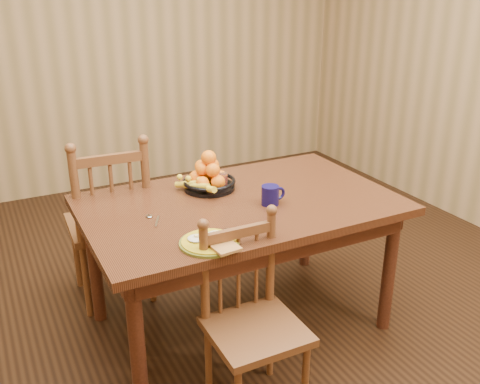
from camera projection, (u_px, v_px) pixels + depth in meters
name	position (u px, v px, depth m)	size (l,w,h in m)	color
room	(240.00, 85.00, 2.55)	(4.52, 5.02, 2.72)	black
dining_table	(240.00, 216.00, 2.80)	(1.60, 1.00, 0.75)	black
chair_far	(111.00, 223.00, 3.11)	(0.48, 0.46, 1.02)	#513018
chair_near	(252.00, 323.00, 2.33)	(0.40, 0.39, 0.88)	#513018
breakfast_plate	(210.00, 242.00, 2.31)	(0.26, 0.29, 0.04)	#59601E
fork	(232.00, 236.00, 2.39)	(0.04, 0.18, 0.00)	silver
spoon	(152.00, 218.00, 2.57)	(0.06, 0.15, 0.01)	silver
coffee_mug	(271.00, 195.00, 2.71)	(0.13, 0.09, 0.10)	#0D0A3B
juice_glass	(222.00, 182.00, 2.91)	(0.06, 0.06, 0.09)	silver
fruit_bowl	(208.00, 178.00, 2.90)	(0.32, 0.32, 0.22)	black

